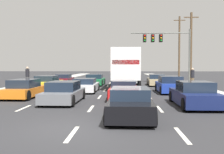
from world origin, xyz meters
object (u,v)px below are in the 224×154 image
car_green (95,80)px  pedestrian_near_corner (192,77)px  car_gray (64,93)px  car_blue (170,85)px  car_orange (25,89)px  car_navy (194,95)px  car_tan (156,80)px  utility_pole_far (179,47)px  box_truck (126,66)px  pedestrian_mid_block (27,76)px  car_white (85,86)px  utility_pole_mid (191,47)px  traffic_signal_mast (162,42)px  car_red (124,90)px  car_black (130,104)px  car_maroon (64,80)px  car_yellow (47,83)px

car_green → pedestrian_near_corner: size_ratio=2.47×
car_gray → car_blue: car_blue is taller
car_orange → car_navy: bearing=-18.8°
car_tan → utility_pole_far: utility_pole_far is taller
car_gray → box_truck: (3.75, 10.18, 1.53)m
box_truck → pedestrian_mid_block: 9.98m
car_white → utility_pole_mid: utility_pole_mid is taller
traffic_signal_mast → utility_pole_far: (3.93, 8.99, -0.04)m
car_green → car_blue: size_ratio=1.06×
pedestrian_near_corner → car_red: bearing=-126.7°
utility_pole_mid → box_truck: bearing=-134.7°
car_orange → car_black: (6.86, -6.67, 0.00)m
pedestrian_near_corner → car_gray: bearing=-132.9°
car_black → pedestrian_mid_block: (-9.85, 15.53, 0.53)m
traffic_signal_mast → utility_pole_mid: size_ratio=0.84×
car_maroon → utility_pole_far: utility_pole_far is taller
car_yellow → car_tan: size_ratio=0.98×
car_maroon → car_navy: 19.39m
car_yellow → box_truck: bearing=13.0°
car_blue → pedestrian_near_corner: pedestrian_near_corner is taller
pedestrian_near_corner → car_white: bearing=-154.1°
car_tan → traffic_signal_mast: traffic_signal_mast is taller
car_black → car_white: bearing=107.6°
car_red → car_tan: (3.59, 11.81, 0.02)m
car_red → car_blue: (3.65, 3.86, 0.08)m
car_white → pedestrian_mid_block: 8.23m
car_green → car_red: 12.27m
traffic_signal_mast → car_green: bearing=-152.8°
box_truck → car_blue: 5.70m
car_white → box_truck: box_truck is taller
car_black → traffic_signal_mast: (4.54, 22.23, 4.49)m
car_maroon → car_orange: 12.80m
car_navy → utility_pole_far: (5.02, 28.05, 4.43)m
car_navy → car_gray: bearing=170.8°
car_red → car_blue: 5.31m
car_yellow → car_white: bearing=-31.4°
car_navy → pedestrian_mid_block: size_ratio=2.40×
utility_pole_mid → traffic_signal_mast: bearing=-172.2°
car_yellow → utility_pole_mid: bearing=32.9°
utility_pole_far → traffic_signal_mast: bearing=-113.6°
car_maroon → car_navy: size_ratio=0.89×
car_maroon → car_gray: bearing=-77.6°
car_maroon → utility_pole_mid: size_ratio=0.47×
utility_pole_far → car_green: bearing=-132.2°
car_navy → utility_pole_mid: (4.70, 19.56, 3.90)m
car_navy → pedestrian_near_corner: 12.49m
car_navy → traffic_signal_mast: size_ratio=0.63×
car_tan → car_white: bearing=-131.4°
traffic_signal_mast → utility_pole_mid: (3.60, 0.50, -0.57)m
car_maroon → traffic_signal_mast: traffic_signal_mast is taller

